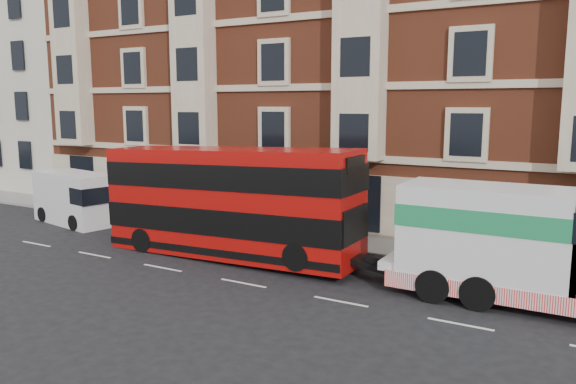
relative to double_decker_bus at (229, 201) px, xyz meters
The scene contains 9 objects.
ground 4.49m from the double_decker_bus, 46.74° to the right, with size 120.00×120.00×0.00m, color black.
sidewalk 5.96m from the double_decker_bus, 62.05° to the left, with size 90.00×3.00×0.15m, color slate.
victorian_terrace 14.74m from the double_decker_bus, 76.09° to the left, with size 45.00×12.00×20.40m.
cream_block 30.25m from the double_decker_bus, 157.64° to the left, with size 16.00×10.00×16.80m.
lamp_post_west 4.92m from the double_decker_bus, 134.67° to the left, with size 0.35×0.15×4.35m.
double_decker_bus is the anchor object (origin of this frame).
tow_truck 12.07m from the double_decker_bus, ahead, with size 9.44×2.79×3.93m.
box_van 11.94m from the double_decker_bus, behind, with size 5.79×3.22×2.84m.
pedestrian 11.75m from the double_decker_bus, 155.58° to the left, with size 0.68×0.44×1.85m, color #201B36.
Camera 1 is at (11.50, -16.76, 6.68)m, focal length 35.00 mm.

